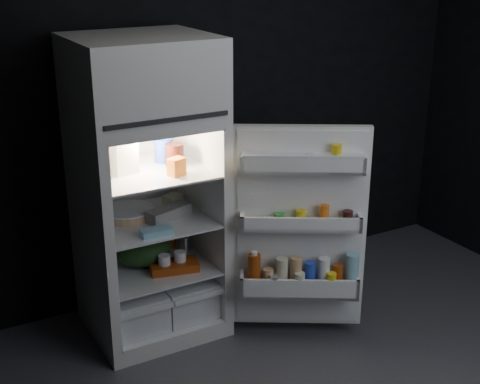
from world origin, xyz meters
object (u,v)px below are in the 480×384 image
milk_jug (121,152)px  egg_carton (168,213)px  refrigerator (145,179)px  fridge_door (301,234)px

milk_jug → egg_carton: bearing=-32.0°
refrigerator → milk_jug: bearing=-175.6°
milk_jug → egg_carton: milk_jug is taller
milk_jug → egg_carton: 0.46m
egg_carton → milk_jug: bearing=142.3°
refrigerator → fridge_door: bearing=-39.0°
fridge_door → egg_carton: fridge_door is taller
refrigerator → fridge_door: refrigerator is taller
egg_carton → refrigerator: bearing=117.1°
refrigerator → egg_carton: size_ratio=6.40×
refrigerator → egg_carton: 0.24m
fridge_door → egg_carton: (-0.61, 0.48, 0.08)m
egg_carton → fridge_door: bearing=-55.2°
refrigerator → fridge_door: (0.71, -0.57, -0.28)m
milk_jug → egg_carton: (0.23, -0.09, -0.38)m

